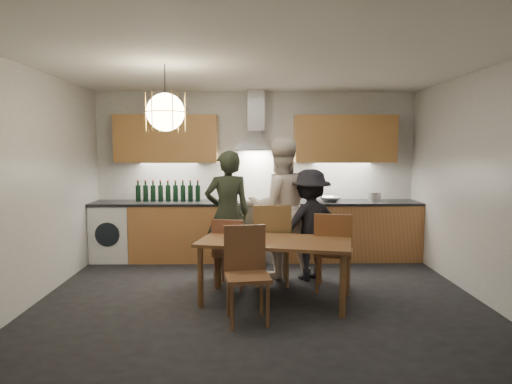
{
  "coord_description": "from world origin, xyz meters",
  "views": [
    {
      "loc": [
        -0.13,
        -4.99,
        1.73
      ],
      "look_at": [
        -0.03,
        0.4,
        1.2
      ],
      "focal_mm": 32.0,
      "sensor_mm": 36.0,
      "label": 1
    }
  ],
  "objects_px": {
    "chair_front": "(246,266)",
    "person_left": "(228,214)",
    "dining_table": "(275,247)",
    "mixing_bowl": "(330,199)",
    "person_right": "(310,225)",
    "person_mid": "(280,207)",
    "wine_bottles": "(168,191)",
    "chair_back_left": "(230,249)",
    "stock_pot": "(375,197)"
  },
  "relations": [
    {
      "from": "chair_front",
      "to": "person_left",
      "type": "height_order",
      "value": "person_left"
    },
    {
      "from": "dining_table",
      "to": "mixing_bowl",
      "type": "xyz_separation_m",
      "value": [
        0.96,
        1.92,
        0.32
      ]
    },
    {
      "from": "chair_front",
      "to": "person_right",
      "type": "distance_m",
      "value": 1.63
    },
    {
      "from": "person_left",
      "to": "mixing_bowl",
      "type": "height_order",
      "value": "person_left"
    },
    {
      "from": "person_mid",
      "to": "wine_bottles",
      "type": "xyz_separation_m",
      "value": [
        -1.65,
        0.95,
        0.13
      ]
    },
    {
      "from": "chair_front",
      "to": "wine_bottles",
      "type": "distance_m",
      "value": 2.84
    },
    {
      "from": "dining_table",
      "to": "chair_back_left",
      "type": "relative_size",
      "value": 2.08
    },
    {
      "from": "chair_back_left",
      "to": "stock_pot",
      "type": "xyz_separation_m",
      "value": [
        2.17,
        1.45,
        0.47
      ]
    },
    {
      "from": "dining_table",
      "to": "person_mid",
      "type": "relative_size",
      "value": 0.97
    },
    {
      "from": "mixing_bowl",
      "to": "wine_bottles",
      "type": "bearing_deg",
      "value": 178.33
    },
    {
      "from": "person_left",
      "to": "wine_bottles",
      "type": "distance_m",
      "value": 1.35
    },
    {
      "from": "chair_front",
      "to": "person_mid",
      "type": "xyz_separation_m",
      "value": [
        0.45,
        1.57,
        0.39
      ]
    },
    {
      "from": "chair_back_left",
      "to": "wine_bottles",
      "type": "distance_m",
      "value": 1.9
    },
    {
      "from": "mixing_bowl",
      "to": "wine_bottles",
      "type": "xyz_separation_m",
      "value": [
        -2.48,
        0.07,
        0.12
      ]
    },
    {
      "from": "chair_front",
      "to": "person_left",
      "type": "xyz_separation_m",
      "value": [
        -0.25,
        1.58,
        0.3
      ]
    },
    {
      "from": "person_left",
      "to": "wine_bottles",
      "type": "relative_size",
      "value": 1.7
    },
    {
      "from": "chair_back_left",
      "to": "person_right",
      "type": "bearing_deg",
      "value": -145.32
    },
    {
      "from": "mixing_bowl",
      "to": "wine_bottles",
      "type": "distance_m",
      "value": 2.49
    },
    {
      "from": "stock_pot",
      "to": "wine_bottles",
      "type": "bearing_deg",
      "value": 178.83
    },
    {
      "from": "chair_back_left",
      "to": "stock_pot",
      "type": "bearing_deg",
      "value": -132.56
    },
    {
      "from": "mixing_bowl",
      "to": "stock_pot",
      "type": "xyz_separation_m",
      "value": [
        0.69,
        0.01,
        0.03
      ]
    },
    {
      "from": "person_mid",
      "to": "person_right",
      "type": "bearing_deg",
      "value": 142.49
    },
    {
      "from": "person_mid",
      "to": "person_right",
      "type": "relative_size",
      "value": 1.28
    },
    {
      "from": "person_mid",
      "to": "mixing_bowl",
      "type": "bearing_deg",
      "value": -146.84
    },
    {
      "from": "mixing_bowl",
      "to": "stock_pot",
      "type": "relative_size",
      "value": 1.72
    },
    {
      "from": "chair_front",
      "to": "person_right",
      "type": "height_order",
      "value": "person_right"
    },
    {
      "from": "mixing_bowl",
      "to": "person_right",
      "type": "bearing_deg",
      "value": -113.1
    },
    {
      "from": "chair_front",
      "to": "stock_pot",
      "type": "xyz_separation_m",
      "value": [
        1.97,
        2.45,
        0.43
      ]
    },
    {
      "from": "chair_back_left",
      "to": "chair_front",
      "type": "bearing_deg",
      "value": 115.21
    },
    {
      "from": "person_left",
      "to": "person_right",
      "type": "bearing_deg",
      "value": 155.98
    },
    {
      "from": "chair_front",
      "to": "dining_table",
      "type": "bearing_deg",
      "value": 50.08
    },
    {
      "from": "mixing_bowl",
      "to": "person_mid",
      "type": "bearing_deg",
      "value": -133.52
    },
    {
      "from": "person_right",
      "to": "mixing_bowl",
      "type": "height_order",
      "value": "person_right"
    },
    {
      "from": "chair_front",
      "to": "person_mid",
      "type": "relative_size",
      "value": 0.51
    },
    {
      "from": "dining_table",
      "to": "person_mid",
      "type": "height_order",
      "value": "person_mid"
    },
    {
      "from": "chair_front",
      "to": "stock_pot",
      "type": "relative_size",
      "value": 4.99
    },
    {
      "from": "dining_table",
      "to": "wine_bottles",
      "type": "bearing_deg",
      "value": 140.44
    },
    {
      "from": "dining_table",
      "to": "person_right",
      "type": "height_order",
      "value": "person_right"
    },
    {
      "from": "chair_back_left",
      "to": "chair_front",
      "type": "relative_size",
      "value": 0.92
    },
    {
      "from": "dining_table",
      "to": "stock_pot",
      "type": "relative_size",
      "value": 9.56
    },
    {
      "from": "chair_back_left",
      "to": "mixing_bowl",
      "type": "height_order",
      "value": "mixing_bowl"
    },
    {
      "from": "mixing_bowl",
      "to": "chair_back_left",
      "type": "bearing_deg",
      "value": -135.76
    },
    {
      "from": "chair_front",
      "to": "wine_bottles",
      "type": "height_order",
      "value": "wine_bottles"
    },
    {
      "from": "person_right",
      "to": "stock_pot",
      "type": "distance_m",
      "value": 1.57
    },
    {
      "from": "chair_back_left",
      "to": "person_right",
      "type": "relative_size",
      "value": 0.6
    },
    {
      "from": "person_left",
      "to": "stock_pot",
      "type": "height_order",
      "value": "person_left"
    },
    {
      "from": "person_left",
      "to": "stock_pot",
      "type": "bearing_deg",
      "value": -173.04
    },
    {
      "from": "dining_table",
      "to": "chair_front",
      "type": "relative_size",
      "value": 1.92
    },
    {
      "from": "chair_front",
      "to": "wine_bottles",
      "type": "bearing_deg",
      "value": 107.4
    },
    {
      "from": "chair_back_left",
      "to": "mixing_bowl",
      "type": "relative_size",
      "value": 2.68
    }
  ]
}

